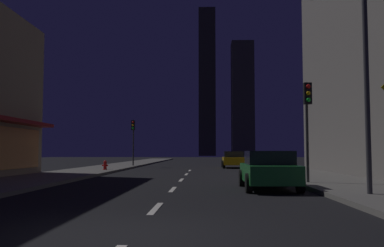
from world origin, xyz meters
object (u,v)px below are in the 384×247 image
(car_parked_far, at_px, (233,159))
(street_lamp_right, at_px, (338,34))
(fire_hydrant_far_left, at_px, (105,165))
(car_parked_near, at_px, (269,170))
(traffic_light_far_left, at_px, (133,132))
(traffic_light_near_right, at_px, (307,109))

(car_parked_far, height_order, street_lamp_right, street_lamp_right)
(fire_hydrant_far_left, bearing_deg, car_parked_near, -54.67)
(fire_hydrant_far_left, xyz_separation_m, traffic_light_far_left, (0.40, 8.81, 2.74))
(car_parked_near, height_order, traffic_light_near_right, traffic_light_near_right)
(car_parked_far, bearing_deg, street_lamp_right, -85.71)
(car_parked_near, relative_size, fire_hydrant_far_left, 6.48)
(traffic_light_far_left, bearing_deg, car_parked_near, -67.72)
(car_parked_far, bearing_deg, traffic_light_far_left, 171.02)
(car_parked_near, distance_m, car_parked_far, 20.77)
(car_parked_far, xyz_separation_m, street_lamp_right, (1.78, -23.73, 4.33))
(car_parked_far, bearing_deg, traffic_light_near_right, -84.32)
(car_parked_near, height_order, street_lamp_right, street_lamp_right)
(car_parked_far, distance_m, street_lamp_right, 24.19)
(traffic_light_far_left, distance_m, street_lamp_right, 27.49)
(fire_hydrant_far_left, height_order, traffic_light_far_left, traffic_light_far_left)
(street_lamp_right, bearing_deg, traffic_light_far_left, 113.37)
(fire_hydrant_far_left, height_order, street_lamp_right, street_lamp_right)
(traffic_light_near_right, bearing_deg, fire_hydrant_far_left, 134.19)
(car_parked_near, relative_size, traffic_light_far_left, 1.01)
(traffic_light_near_right, distance_m, street_lamp_right, 5.00)
(car_parked_near, xyz_separation_m, car_parked_far, (0.00, 20.77, 0.00))
(traffic_light_far_left, bearing_deg, street_lamp_right, -66.63)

